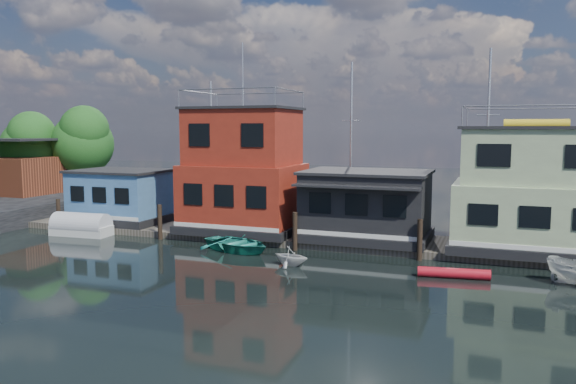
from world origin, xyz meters
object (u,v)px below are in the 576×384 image
at_px(dinghy_white, 291,256).
at_px(houseboat_dark, 366,205).
at_px(tarp_runabout, 81,226).
at_px(red_kayak, 454,273).
at_px(houseboat_blue, 121,196).
at_px(houseboat_green, 533,192).
at_px(houseboat_red, 244,173).
at_px(dinghy_teal, 238,243).

bearing_deg(dinghy_white, houseboat_dark, -10.90).
bearing_deg(tarp_runabout, red_kayak, -9.65).
relative_size(houseboat_blue, tarp_runabout, 1.59).
bearing_deg(tarp_runabout, houseboat_green, 3.44).
relative_size(houseboat_green, red_kayak, 2.57).
relative_size(houseboat_red, tarp_runabout, 2.95).
relative_size(houseboat_blue, dinghy_white, 3.32).
distance_m(houseboat_dark, red_kayak, 8.29).
distance_m(houseboat_blue, houseboat_dark, 17.50).
height_order(red_kayak, dinghy_white, dinghy_white).
bearing_deg(houseboat_red, houseboat_blue, -180.00).
distance_m(tarp_runabout, red_kayak, 23.63).
bearing_deg(houseboat_dark, houseboat_red, 179.86).
xyz_separation_m(houseboat_blue, houseboat_green, (26.50, 0.00, 1.34)).
relative_size(tarp_runabout, dinghy_teal, 0.92).
height_order(houseboat_red, houseboat_green, houseboat_red).
distance_m(houseboat_blue, dinghy_teal, 11.94).
bearing_deg(dinghy_teal, houseboat_green, -54.47).
bearing_deg(tarp_runabout, dinghy_white, -14.01).
distance_m(houseboat_red, red_kayak, 15.19).
bearing_deg(houseboat_green, red_kayak, -121.10).
distance_m(tarp_runabout, dinghy_teal, 11.61).
xyz_separation_m(houseboat_red, houseboat_dark, (8.00, -0.02, -1.69)).
distance_m(houseboat_green, dinghy_teal, 16.31).
height_order(houseboat_red, tarp_runabout, houseboat_red).
bearing_deg(dinghy_teal, houseboat_blue, 89.55).
relative_size(houseboat_blue, red_kayak, 1.96).
bearing_deg(red_kayak, houseboat_red, 148.85).
bearing_deg(red_kayak, houseboat_blue, 158.04).
xyz_separation_m(houseboat_blue, tarp_runabout, (-0.54, -3.49, -1.61)).
bearing_deg(houseboat_blue, houseboat_red, 0.00).
bearing_deg(houseboat_dark, red_kayak, -46.85).
relative_size(red_kayak, dinghy_white, 1.70).
xyz_separation_m(red_kayak, dinghy_teal, (-11.93, 1.66, 0.21)).
distance_m(red_kayak, dinghy_white, 7.96).
bearing_deg(dinghy_teal, tarp_runabout, 106.87).
xyz_separation_m(tarp_runabout, dinghy_white, (15.57, -2.77, -0.09)).
relative_size(tarp_runabout, dinghy_white, 2.09).
bearing_deg(dinghy_white, houseboat_blue, 78.13).
height_order(houseboat_red, dinghy_white, houseboat_red).
bearing_deg(houseboat_blue, tarp_runabout, -98.85).
bearing_deg(houseboat_green, tarp_runabout, -172.64).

